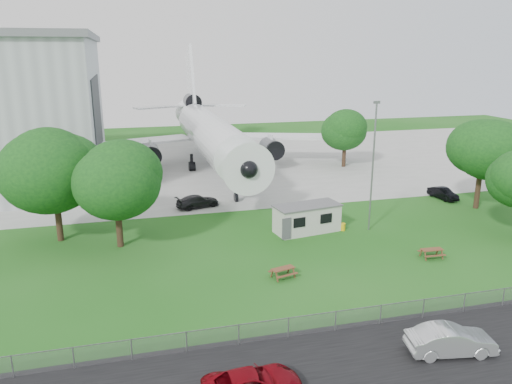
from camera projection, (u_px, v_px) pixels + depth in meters
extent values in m
plane|color=#326F27|center=(311.00, 265.00, 39.64)|extent=(160.00, 160.00, 0.00)
cube|color=black|center=(394.00, 358.00, 27.53)|extent=(120.00, 8.00, 0.02)
cube|color=#B7B7B2|center=(221.00, 164.00, 75.02)|extent=(120.00, 46.00, 0.03)
cube|color=#2D3033|center=(99.00, 128.00, 64.42)|extent=(0.16, 16.00, 12.96)
cylinder|color=white|center=(212.00, 135.00, 69.43)|extent=(5.40, 34.00, 5.40)
cone|color=white|center=(243.00, 164.00, 51.73)|extent=(5.40, 5.50, 5.40)
cone|color=white|center=(192.00, 112.00, 88.76)|extent=(4.86, 9.00, 4.86)
cube|color=white|center=(120.00, 144.00, 69.69)|extent=(21.36, 10.77, 0.36)
cube|color=white|center=(290.00, 136.00, 75.77)|extent=(21.36, 10.77, 0.36)
cube|color=white|center=(190.00, 80.00, 87.22)|extent=(0.46, 9.96, 12.17)
cylinder|color=#515459|center=(151.00, 154.00, 67.46)|extent=(2.50, 4.20, 2.50)
cylinder|color=#515459|center=(271.00, 148.00, 71.60)|extent=(2.50, 4.20, 2.50)
cylinder|color=#515459|center=(192.00, 102.00, 87.29)|extent=(2.60, 4.50, 2.60)
cylinder|color=black|center=(236.00, 191.00, 56.05)|extent=(0.36, 0.36, 2.40)
cylinder|color=black|center=(192.00, 162.00, 70.74)|extent=(0.44, 0.44, 2.40)
cylinder|color=black|center=(230.00, 160.00, 72.10)|extent=(0.44, 0.44, 2.40)
cube|color=beige|center=(307.00, 219.00, 46.65)|extent=(6.33, 3.45, 2.50)
cube|color=#59595B|center=(307.00, 205.00, 46.29)|extent=(6.56, 3.68, 0.12)
cylinder|color=gold|center=(343.00, 227.00, 47.16)|extent=(0.50, 0.50, 0.70)
cube|color=gray|center=(365.00, 326.00, 30.79)|extent=(58.00, 0.04, 1.30)
cylinder|color=slate|center=(373.00, 168.00, 45.77)|extent=(0.16, 0.16, 12.00)
cylinder|color=#382619|center=(59.00, 220.00, 44.25)|extent=(0.56, 0.56, 3.85)
sphere|color=#1F6319|center=(53.00, 168.00, 42.98)|extent=(9.09, 9.09, 9.09)
cylinder|color=#382619|center=(119.00, 227.00, 42.93)|extent=(0.56, 0.56, 3.56)
sphere|color=#1F6319|center=(115.00, 178.00, 41.74)|extent=(7.75, 7.75, 7.75)
cylinder|color=#382619|center=(478.00, 192.00, 53.51)|extent=(0.56, 0.56, 3.70)
sphere|color=#1F6319|center=(483.00, 150.00, 52.28)|extent=(8.56, 8.56, 8.56)
cylinder|color=#382619|center=(344.00, 156.00, 72.97)|extent=(0.56, 0.56, 3.23)
sphere|color=#1F6319|center=(345.00, 129.00, 71.90)|extent=(6.78, 6.78, 6.78)
imported|color=#B2B5BA|center=(451.00, 341.00, 27.77)|extent=(5.12, 2.48, 1.62)
imported|color=maroon|center=(252.00, 384.00, 24.32)|extent=(5.00, 2.40, 1.37)
imported|color=black|center=(443.00, 193.00, 57.16)|extent=(1.86, 4.06, 1.29)
imported|color=black|center=(198.00, 201.00, 54.01)|extent=(5.02, 3.07, 1.36)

